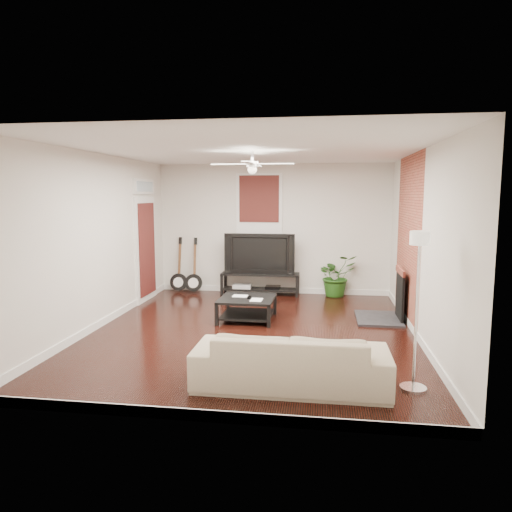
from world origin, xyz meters
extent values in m
cube|color=black|center=(0.00, 0.00, 0.00)|extent=(5.00, 6.00, 0.01)
cube|color=white|center=(0.00, 0.00, 2.80)|extent=(5.00, 6.00, 0.01)
cube|color=silver|center=(0.00, 3.00, 1.40)|extent=(5.00, 0.01, 2.80)
cube|color=silver|center=(0.00, -3.00, 1.40)|extent=(5.00, 0.01, 2.80)
cube|color=silver|center=(-2.50, 0.00, 1.40)|extent=(0.01, 6.00, 2.80)
cube|color=silver|center=(2.50, 0.00, 1.40)|extent=(0.01, 6.00, 2.80)
cube|color=#9B4032|center=(2.49, 1.00, 1.40)|extent=(0.02, 2.20, 2.80)
cube|color=black|center=(2.20, 1.00, 0.46)|extent=(0.80, 1.10, 0.92)
cube|color=#401611|center=(-0.30, 2.97, 1.95)|extent=(1.00, 0.06, 1.30)
cube|color=white|center=(-2.46, 1.90, 1.25)|extent=(0.08, 1.00, 2.50)
cube|color=black|center=(-0.25, 2.78, 0.23)|extent=(1.67, 0.45, 0.47)
imported|color=black|center=(-0.25, 2.80, 0.90)|extent=(1.50, 0.20, 0.86)
cube|color=black|center=(-0.19, 0.68, 0.19)|extent=(0.94, 0.94, 0.39)
imported|color=beige|center=(0.75, -2.04, 0.32)|extent=(2.17, 0.85, 0.63)
imported|color=#225317|center=(1.37, 2.82, 0.45)|extent=(1.04, 0.99, 0.89)
camera|label=1|loc=(1.08, -7.10, 2.15)|focal=32.91mm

